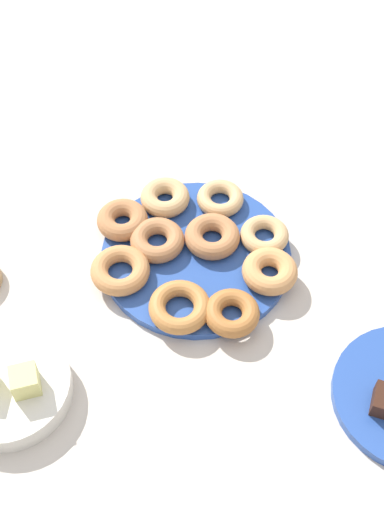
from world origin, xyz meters
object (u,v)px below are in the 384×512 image
object	(u,v)px
donut_2	(122,220)
donut_0	(165,198)
melon_chunk_left	(25,381)
donut_7	(220,199)
donut_9	(120,270)
donut_5	(270,271)
donut_4	(264,235)
fruit_bowl	(9,388)
donut_8	(232,313)
donut_3	(180,307)
donut_1	(212,237)
donut_6	(157,242)
donut_plate	(196,255)

from	to	relation	value
donut_2	donut_0	bearing A→B (deg)	-131.49
donut_0	melon_chunk_left	world-z (taller)	melon_chunk_left
donut_7	donut_9	world-z (taller)	donut_9
donut_0	donut_5	bearing A→B (deg)	150.00
donut_4	donut_7	size ratio (longest dim) A/B	1.00
donut_2	fruit_bowl	distance (m)	0.32
donut_7	fruit_bowl	size ratio (longest dim) A/B	0.45
donut_8	donut_0	bearing A→B (deg)	-52.57
donut_0	donut_3	bearing A→B (deg)	109.85
donut_1	donut_9	bearing A→B (deg)	37.45
donut_2	donut_6	xyz separation A→B (m)	(-0.07, 0.03, -0.00)
donut_1	donut_0	bearing A→B (deg)	-34.42
donut_8	donut_4	bearing A→B (deg)	-98.55
donut_0	donut_5	xyz separation A→B (m)	(-0.19, 0.11, 0.00)
donut_3	donut_0	bearing A→B (deg)	-70.15
donut_3	donut_1	bearing A→B (deg)	-98.22
donut_plate	donut_9	bearing A→B (deg)	33.61
donut_2	donut_3	xyz separation A→B (m)	(-0.13, 0.14, -0.00)
donut_1	donut_7	size ratio (longest dim) A/B	1.13
donut_4	melon_chunk_left	world-z (taller)	melon_chunk_left
donut_6	donut_0	bearing A→B (deg)	-83.90
donut_2	donut_7	distance (m)	0.17
donut_0	donut_4	bearing A→B (deg)	166.80
donut_0	donut_6	xyz separation A→B (m)	(-0.01, 0.09, -0.00)
donut_2	donut_7	world-z (taller)	donut_2
donut_8	donut_9	xyz separation A→B (m)	(0.18, -0.04, 0.00)
donut_6	donut_9	distance (m)	0.08
donut_4	donut_6	world-z (taller)	donut_6
donut_plate	donut_1	size ratio (longest dim) A/B	3.41
donut_5	donut_3	bearing A→B (deg)	37.42
donut_2	donut_8	world-z (taller)	donut_2
donut_5	donut_8	distance (m)	0.09
donut_1	donut_plate	bearing A→B (deg)	52.15
donut_6	donut_8	world-z (taller)	donut_6
donut_0	donut_6	world-z (taller)	same
donut_5	fruit_bowl	distance (m)	0.41
donut_5	donut_2	bearing A→B (deg)	-11.13
donut_2	fruit_bowl	size ratio (longest dim) A/B	0.48
donut_7	donut_8	size ratio (longest dim) A/B	0.95
donut_plate	donut_6	bearing A→B (deg)	3.61
donut_0	fruit_bowl	distance (m)	0.40
donut_3	donut_5	xyz separation A→B (m)	(-0.12, -0.09, 0.00)
melon_chunk_left	donut_6	bearing A→B (deg)	-110.62
donut_6	donut_7	distance (m)	0.14
donut_9	donut_0	bearing A→B (deg)	-100.93
donut_0	donut_3	distance (m)	0.21
melon_chunk_left	fruit_bowl	bearing A→B (deg)	0.00
donut_4	donut_7	world-z (taller)	same
donut_plate	donut_9	size ratio (longest dim) A/B	3.29
donut_2	melon_chunk_left	size ratio (longest dim) A/B	2.30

